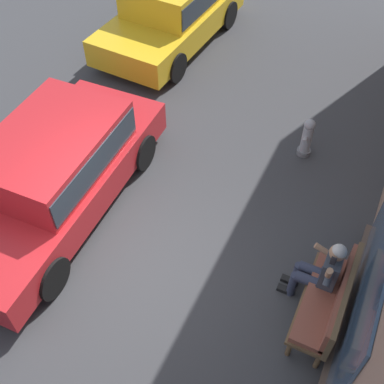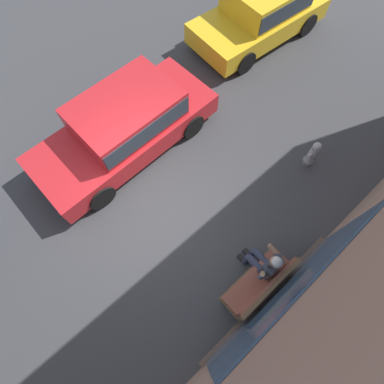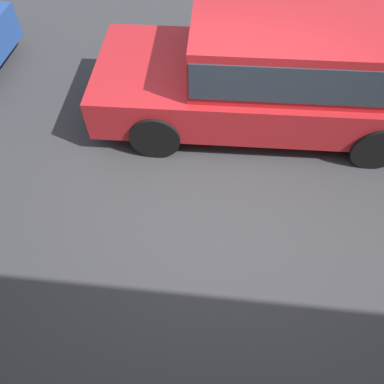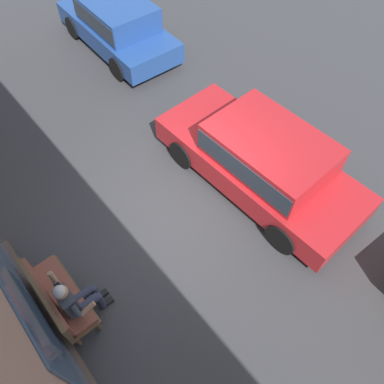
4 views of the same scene
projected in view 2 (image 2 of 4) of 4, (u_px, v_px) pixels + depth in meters
name	position (u px, v px, depth m)	size (l,w,h in m)	color
ground_plane	(157.00, 202.00, 7.07)	(60.00, 60.00, 0.00)	#38383A
building_facade	(327.00, 308.00, 3.18)	(18.00, 0.51, 6.24)	#93705B
bench	(262.00, 284.00, 5.73)	(1.54, 0.55, 1.00)	brown
person_on_phone	(265.00, 264.00, 5.77)	(0.73, 0.74, 1.34)	#2D3347
parked_car_near	(262.00, 10.00, 8.72)	(4.26, 2.14, 1.53)	gold
parked_car_mid	(125.00, 124.00, 7.02)	(4.64, 2.05, 1.49)	red
fire_hydrant	(312.00, 154.00, 7.17)	(0.38, 0.26, 0.81)	slate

